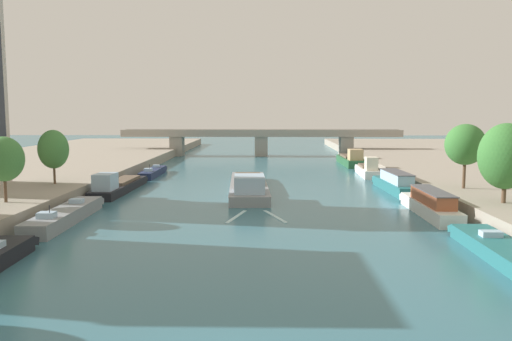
{
  "coord_description": "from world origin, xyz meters",
  "views": [
    {
      "loc": [
        1.14,
        -17.67,
        9.71
      ],
      "look_at": [
        0.0,
        39.08,
        3.31
      ],
      "focal_mm": 36.51,
      "sensor_mm": 36.0,
      "label": 1
    }
  ],
  "objects_px": {
    "moored_boat_left_gap_after": "(153,172)",
    "moored_boat_right_lone": "(430,204)",
    "tree_right_second": "(506,156)",
    "moored_boat_right_end": "(351,160)",
    "tree_left_by_lamp": "(4,159)",
    "moored_boat_right_midway": "(395,183)",
    "moored_boat_right_far": "(368,170)",
    "tree_left_distant": "(53,149)",
    "moored_boat_right_downstream": "(510,255)",
    "moored_boat_left_upstream": "(118,185)",
    "bridge_far": "(261,139)",
    "barge_midriver": "(249,185)",
    "moored_boat_left_far": "(66,215)",
    "tree_right_by_lamp": "(465,145)"
  },
  "relations": [
    {
      "from": "moored_boat_left_gap_after",
      "to": "moored_boat_right_lone",
      "type": "xyz_separation_m",
      "value": [
        32.78,
        -29.91,
        0.49
      ]
    },
    {
      "from": "tree_right_second",
      "to": "moored_boat_left_gap_after",
      "type": "bearing_deg",
      "value": 139.79
    },
    {
      "from": "moored_boat_right_end",
      "to": "tree_left_by_lamp",
      "type": "height_order",
      "value": "tree_left_by_lamp"
    },
    {
      "from": "moored_boat_right_midway",
      "to": "moored_boat_right_far",
      "type": "xyz_separation_m",
      "value": [
        -0.39,
        15.47,
        -0.1
      ]
    },
    {
      "from": "tree_left_distant",
      "to": "moored_boat_right_downstream",
      "type": "bearing_deg",
      "value": -31.84
    },
    {
      "from": "moored_boat_left_upstream",
      "to": "moored_boat_right_midway",
      "type": "xyz_separation_m",
      "value": [
        33.84,
        1.39,
        0.21
      ]
    },
    {
      "from": "tree_left_distant",
      "to": "bridge_far",
      "type": "height_order",
      "value": "tree_left_distant"
    },
    {
      "from": "moored_boat_right_midway",
      "to": "moored_boat_right_end",
      "type": "height_order",
      "value": "moored_boat_right_end"
    },
    {
      "from": "moored_boat_left_upstream",
      "to": "moored_boat_right_far",
      "type": "relative_size",
      "value": 1.46
    },
    {
      "from": "barge_midriver",
      "to": "moored_boat_right_downstream",
      "type": "height_order",
      "value": "barge_midriver"
    },
    {
      "from": "tree_left_distant",
      "to": "moored_boat_right_far",
      "type": "bearing_deg",
      "value": 28.71
    },
    {
      "from": "moored_boat_left_far",
      "to": "moored_boat_right_midway",
      "type": "relative_size",
      "value": 1.11
    },
    {
      "from": "moored_boat_left_gap_after",
      "to": "moored_boat_right_far",
      "type": "xyz_separation_m",
      "value": [
        32.74,
        0.44,
        0.4
      ]
    },
    {
      "from": "moored_boat_left_far",
      "to": "tree_right_second",
      "type": "distance_m",
      "value": 39.26
    },
    {
      "from": "tree_right_by_lamp",
      "to": "moored_boat_left_far",
      "type": "bearing_deg",
      "value": -165.47
    },
    {
      "from": "moored_boat_right_end",
      "to": "bridge_far",
      "type": "bearing_deg",
      "value": 130.39
    },
    {
      "from": "moored_boat_left_upstream",
      "to": "moored_boat_right_far",
      "type": "xyz_separation_m",
      "value": [
        33.46,
        16.86,
        0.11
      ]
    },
    {
      "from": "moored_boat_right_downstream",
      "to": "moored_boat_left_far",
      "type": "bearing_deg",
      "value": 160.28
    },
    {
      "from": "moored_boat_right_downstream",
      "to": "tree_right_second",
      "type": "distance_m",
      "value": 15.16
    },
    {
      "from": "moored_boat_left_gap_after",
      "to": "bridge_far",
      "type": "bearing_deg",
      "value": 66.15
    },
    {
      "from": "moored_boat_left_gap_after",
      "to": "moored_boat_right_end",
      "type": "xyz_separation_m",
      "value": [
        32.86,
        16.95,
        0.43
      ]
    },
    {
      "from": "moored_boat_left_upstream",
      "to": "moored_boat_right_lone",
      "type": "relative_size",
      "value": 1.23
    },
    {
      "from": "tree_right_by_lamp",
      "to": "bridge_far",
      "type": "xyz_separation_m",
      "value": [
        -22.07,
        60.16,
        -2.59
      ]
    },
    {
      "from": "moored_boat_right_downstream",
      "to": "bridge_far",
      "type": "height_order",
      "value": "bridge_far"
    },
    {
      "from": "moored_boat_right_downstream",
      "to": "moored_boat_right_lone",
      "type": "distance_m",
      "value": 15.72
    },
    {
      "from": "tree_right_second",
      "to": "bridge_far",
      "type": "distance_m",
      "value": 72.59
    },
    {
      "from": "moored_boat_right_downstream",
      "to": "tree_right_second",
      "type": "xyz_separation_m",
      "value": [
        5.43,
        13.13,
        5.28
      ]
    },
    {
      "from": "moored_boat_left_gap_after",
      "to": "moored_boat_right_downstream",
      "type": "distance_m",
      "value": 56.31
    },
    {
      "from": "moored_boat_left_upstream",
      "to": "moored_boat_right_lone",
      "type": "height_order",
      "value": "moored_boat_left_upstream"
    },
    {
      "from": "tree_left_by_lamp",
      "to": "bridge_far",
      "type": "distance_m",
      "value": 73.09
    },
    {
      "from": "moored_boat_left_gap_after",
      "to": "tree_right_second",
      "type": "height_order",
      "value": "tree_right_second"
    },
    {
      "from": "moored_boat_left_far",
      "to": "moored_boat_left_gap_after",
      "type": "xyz_separation_m",
      "value": [
        0.46,
        33.62,
        -0.08
      ]
    },
    {
      "from": "moored_boat_right_far",
      "to": "moored_boat_right_end",
      "type": "distance_m",
      "value": 16.52
    },
    {
      "from": "moored_boat_right_downstream",
      "to": "moored_boat_right_midway",
      "type": "xyz_separation_m",
      "value": [
        0.12,
        30.59,
        0.51
      ]
    },
    {
      "from": "barge_midriver",
      "to": "tree_left_distant",
      "type": "bearing_deg",
      "value": -167.72
    },
    {
      "from": "moored_boat_right_end",
      "to": "tree_left_by_lamp",
      "type": "bearing_deg",
      "value": -127.91
    },
    {
      "from": "tree_right_second",
      "to": "tree_left_distant",
      "type": "bearing_deg",
      "value": 165.75
    },
    {
      "from": "barge_midriver",
      "to": "tree_right_by_lamp",
      "type": "bearing_deg",
      "value": -17.43
    },
    {
      "from": "moored_boat_right_midway",
      "to": "moored_boat_right_far",
      "type": "height_order",
      "value": "moored_boat_right_far"
    },
    {
      "from": "barge_midriver",
      "to": "moored_boat_right_far",
      "type": "relative_size",
      "value": 2.06
    },
    {
      "from": "tree_left_distant",
      "to": "moored_boat_right_end",
      "type": "bearing_deg",
      "value": 43.99
    },
    {
      "from": "barge_midriver",
      "to": "moored_boat_left_gap_after",
      "type": "height_order",
      "value": "barge_midriver"
    },
    {
      "from": "tree_left_by_lamp",
      "to": "tree_right_by_lamp",
      "type": "distance_m",
      "value": 45.31
    },
    {
      "from": "barge_midriver",
      "to": "moored_boat_right_midway",
      "type": "distance_m",
      "value": 18.01
    },
    {
      "from": "barge_midriver",
      "to": "tree_right_by_lamp",
      "type": "distance_m",
      "value": 24.78
    },
    {
      "from": "moored_boat_right_downstream",
      "to": "tree_left_by_lamp",
      "type": "height_order",
      "value": "tree_left_by_lamp"
    },
    {
      "from": "moored_boat_right_downstream",
      "to": "moored_boat_right_far",
      "type": "bearing_deg",
      "value": 90.34
    },
    {
      "from": "barge_midriver",
      "to": "moored_boat_right_far",
      "type": "distance_m",
      "value": 24.3
    },
    {
      "from": "moored_boat_right_midway",
      "to": "moored_boat_left_far",
      "type": "bearing_deg",
      "value": -151.03
    },
    {
      "from": "barge_midriver",
      "to": "moored_boat_right_end",
      "type": "xyz_separation_m",
      "value": [
        17.69,
        33.3,
        0.11
      ]
    }
  ]
}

